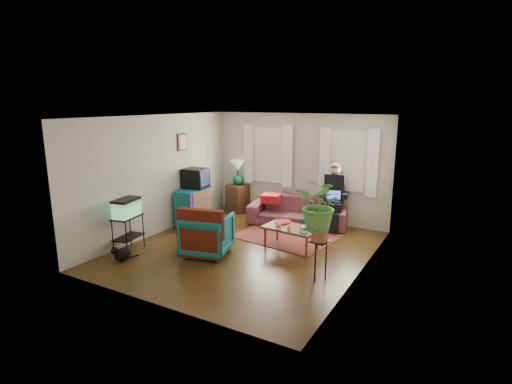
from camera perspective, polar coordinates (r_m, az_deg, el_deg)
The scene contains 31 objects.
floor at distance 7.99m, azimuth -1.43°, elevation -8.27°, with size 4.50×5.00×0.01m, color #4F2B14.
ceiling at distance 7.46m, azimuth -1.54°, elevation 10.70°, with size 4.50×5.00×0.01m, color white.
wall_back at distance 9.81m, azimuth 6.07°, elevation 3.53°, with size 4.50×0.01×2.60m, color silver.
wall_front at distance 5.69m, azimuth -14.59°, elevation -3.72°, with size 4.50×0.01×2.60m, color silver.
wall_left at distance 8.97m, azimuth -13.91°, elevation 2.33°, with size 0.01×5.00×2.60m, color silver.
wall_right at distance 6.77m, azimuth 15.08°, elevation -1.11°, with size 0.01×5.00×2.60m, color silver.
window_left at distance 10.09m, azimuth 1.88°, elevation 5.29°, with size 1.08×0.04×1.38m, color white.
window_right at distance 9.33m, azimuth 13.13°, elevation 4.33°, with size 1.08×0.04×1.38m, color white.
curtains_left at distance 10.02m, azimuth 1.67°, elevation 5.24°, with size 1.36×0.06×1.50m, color white.
curtains_right at distance 9.25m, azimuth 12.99°, elevation 4.27°, with size 1.36×0.06×1.50m, color white.
picture_frame at distance 9.48m, azimuth -10.44°, elevation 7.03°, with size 0.04×0.32×0.40m, color #3D2616.
area_rug at distance 8.79m, azimuth 4.41°, elevation -6.26°, with size 2.00×1.60×0.01m, color maroon.
sofa at distance 9.50m, azimuth 6.02°, elevation -2.04°, with size 2.29×0.90×0.90m, color brown.
seated_person at distance 9.32m, azimuth 11.03°, elevation -1.02°, with size 0.57×0.70×1.36m, color black, non-canonical shape.
side_table at distance 10.61m, azimuth -2.58°, elevation -0.87°, with size 0.49×0.49×0.72m, color #3B2A16.
table_lamp at distance 10.48m, azimuth -2.62°, elevation 2.68°, with size 0.37×0.37×0.66m, color white, non-canonical shape.
dresser at distance 9.64m, azimuth -8.89°, elevation -1.99°, with size 0.48×0.96×0.87m, color #12656C.
crt_tv at distance 9.56m, azimuth -8.63°, elevation 1.98°, with size 0.53×0.48×0.46m, color black.
aquarium_stand at distance 8.25m, azimuth -17.76°, elevation -5.67°, with size 0.35×0.62×0.69m, color black.
aquarium at distance 8.10m, azimuth -18.02°, elevation -2.11°, with size 0.31×0.57×0.37m, color #7FD899.
black_cat at distance 7.83m, azimuth -18.54°, elevation -8.26°, with size 0.23×0.35×0.30m, color black.
armchair at distance 7.72m, azimuth -6.98°, elevation -5.74°, with size 0.84×0.79×0.86m, color #115768.
serape_throw at distance 7.37m, azimuth -7.97°, elevation -5.20°, with size 0.87×0.20×0.71m, color #9E0A0A.
coffee_table at distance 8.01m, azimuth 5.04°, elevation -6.56°, with size 1.08×0.59×0.45m, color brown.
cup_a at distance 7.97m, azimuth 3.20°, elevation -4.59°, with size 0.12×0.12×0.10m, color white.
cup_b at distance 7.76m, azimuth 4.72°, elevation -5.12°, with size 0.10×0.10×0.09m, color beige.
bowl at distance 7.88m, azimuth 7.28°, elevation -5.05°, with size 0.21×0.21×0.05m, color white.
snack_tray at distance 8.20m, azimuth 3.84°, elevation -4.30°, with size 0.33×0.33×0.04m, color #B21414.
birdcage at distance 7.60m, azimuth 6.94°, elevation -4.69°, with size 0.18×0.18×0.31m, color #115B6B, non-canonical shape.
plant_stand at distance 6.69m, azimuth 8.96°, elevation -9.64°, with size 0.29×0.29×0.68m, color black.
potted_plant at distance 6.43m, azimuth 9.21°, elevation -2.97°, with size 0.77×0.67×0.86m, color #599947.
Camera 1 is at (3.85, -6.38, 2.89)m, focal length 28.00 mm.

